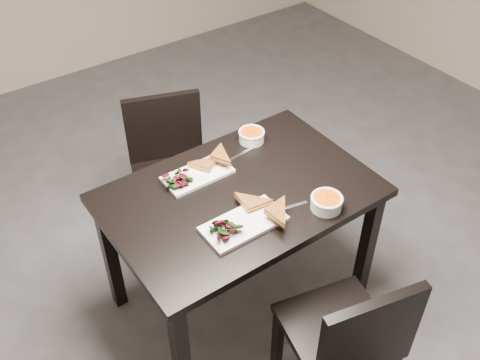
{
  "coord_description": "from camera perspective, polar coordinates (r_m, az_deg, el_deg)",
  "views": [
    {
      "loc": [
        -1.41,
        -1.81,
        2.41
      ],
      "look_at": [
        -0.34,
        -0.3,
        0.82
      ],
      "focal_mm": 41.39,
      "sensor_mm": 36.0,
      "label": 1
    }
  ],
  "objects": [
    {
      "name": "ground",
      "position": [
        3.33,
        1.77,
        -5.85
      ],
      "size": [
        5.0,
        5.0,
        0.0
      ],
      "primitive_type": "plane",
      "color": "#47474C",
      "rests_on": "ground"
    },
    {
      "name": "table",
      "position": [
        2.55,
        -0.0,
        -2.88
      ],
      "size": [
        1.2,
        0.8,
        0.75
      ],
      "color": "black",
      "rests_on": "ground"
    },
    {
      "name": "chair_near",
      "position": [
        2.35,
        11.13,
        -15.58
      ],
      "size": [
        0.5,
        0.5,
        0.85
      ],
      "rotation": [
        0.0,
        0.0,
        -0.22
      ],
      "color": "black",
      "rests_on": "ground"
    },
    {
      "name": "chair_far",
      "position": [
        3.1,
        -7.27,
        1.78
      ],
      "size": [
        0.53,
        0.53,
        0.85
      ],
      "rotation": [
        0.0,
        0.0,
        -0.34
      ],
      "color": "black",
      "rests_on": "ground"
    },
    {
      "name": "plate_near",
      "position": [
        2.33,
        0.38,
        -4.54
      ],
      "size": [
        0.36,
        0.18,
        0.02
      ],
      "primitive_type": "cube",
      "color": "white",
      "rests_on": "table"
    },
    {
      "name": "sandwich_near",
      "position": [
        2.34,
        1.47,
        -3.02
      ],
      "size": [
        0.19,
        0.15,
        0.06
      ],
      "primitive_type": null,
      "rotation": [
        0.0,
        0.0,
        -0.11
      ],
      "color": "#A65F22",
      "rests_on": "plate_near"
    },
    {
      "name": "salad_near",
      "position": [
        2.26,
        -1.68,
        -4.97
      ],
      "size": [
        0.11,
        0.1,
        0.05
      ],
      "primitive_type": null,
      "color": "black",
      "rests_on": "plate_near"
    },
    {
      "name": "soup_bowl_near",
      "position": [
        2.42,
        8.91,
        -2.24
      ],
      "size": [
        0.14,
        0.14,
        0.06
      ],
      "color": "white",
      "rests_on": "table"
    },
    {
      "name": "cutlery_near",
      "position": [
        2.42,
        5.03,
        -2.84
      ],
      "size": [
        0.18,
        0.05,
        0.0
      ],
      "primitive_type": "cube",
      "rotation": [
        0.0,
        0.0,
        -0.21
      ],
      "color": "silver",
      "rests_on": "table"
    },
    {
      "name": "plate_far",
      "position": [
        2.57,
        -4.39,
        0.54
      ],
      "size": [
        0.32,
        0.16,
        0.02
      ],
      "primitive_type": "cube",
      "color": "white",
      "rests_on": "table"
    },
    {
      "name": "sandwich_far",
      "position": [
        2.57,
        -3.02,
        1.49
      ],
      "size": [
        0.2,
        0.19,
        0.05
      ],
      "primitive_type": null,
      "rotation": [
        0.0,
        0.0,
        0.54
      ],
      "color": "#A65F22",
      "rests_on": "plate_far"
    },
    {
      "name": "salad_far",
      "position": [
        2.52,
        -6.35,
        0.22
      ],
      "size": [
        0.1,
        0.09,
        0.04
      ],
      "primitive_type": null,
      "color": "black",
      "rests_on": "plate_far"
    },
    {
      "name": "soup_bowl_far",
      "position": [
        2.77,
        1.2,
        4.63
      ],
      "size": [
        0.13,
        0.13,
        0.06
      ],
      "color": "white",
      "rests_on": "table"
    },
    {
      "name": "cutlery_far",
      "position": [
        2.69,
        -0.09,
        2.58
      ],
      "size": [
        0.18,
        0.04,
        0.0
      ],
      "primitive_type": "cube",
      "rotation": [
        0.0,
        0.0,
        0.11
      ],
      "color": "silver",
      "rests_on": "table"
    }
  ]
}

